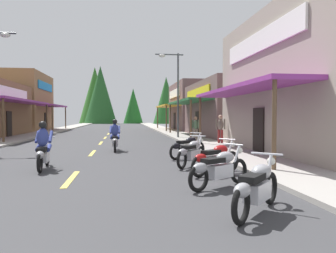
% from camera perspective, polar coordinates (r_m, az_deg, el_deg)
% --- Properties ---
extents(ground, '(10.26, 89.49, 0.10)m').
position_cam_1_polar(ground, '(30.38, -10.45, -1.53)').
color(ground, '#38383A').
extents(sidewalk_left, '(2.39, 89.49, 0.12)m').
position_cam_1_polar(sidewalk_left, '(31.32, -22.09, -1.33)').
color(sidewalk_left, '#9E9991').
rests_on(sidewalk_left, ground).
extents(sidewalk_right, '(2.39, 89.49, 0.12)m').
position_cam_1_polar(sidewalk_right, '(30.74, 1.41, -1.25)').
color(sidewalk_right, '#9E9991').
rests_on(sidewalk_right, ground).
extents(centerline_dashes, '(0.16, 67.42, 0.01)m').
position_cam_1_polar(centerline_dashes, '(35.42, -10.07, -0.95)').
color(centerline_dashes, '#E0C64C').
rests_on(centerline_dashes, ground).
extents(storefront_left_far, '(8.84, 9.20, 6.57)m').
position_cam_1_polar(storefront_left_far, '(41.41, -25.29, 3.83)').
color(storefront_left_far, olive).
rests_on(storefront_left_far, ground).
extents(storefront_right_nearest, '(8.49, 11.10, 6.48)m').
position_cam_1_polar(storefront_right_nearest, '(17.01, 26.02, 6.75)').
color(storefront_right_nearest, gray).
rests_on(storefront_right_nearest, ground).
extents(storefront_right_middle, '(8.33, 11.28, 4.54)m').
position_cam_1_polar(storefront_right_middle, '(28.06, 11.62, 2.94)').
color(storefront_right_middle, brown).
rests_on(storefront_right_middle, ground).
extents(storefront_right_far, '(8.39, 10.35, 5.62)m').
position_cam_1_polar(storefront_right_far, '(39.76, 5.85, 3.42)').
color(storefront_right_far, brown).
rests_on(storefront_right_far, ground).
extents(streetlamp_right, '(2.13, 0.30, 6.42)m').
position_cam_1_polar(streetlamp_right, '(24.85, 1.04, 7.48)').
color(streetlamp_right, '#474C51').
rests_on(streetlamp_right, ground).
extents(motorcycle_parked_right_0, '(1.52, 1.65, 1.04)m').
position_cam_1_polar(motorcycle_parked_right_0, '(6.08, 15.18, -10.06)').
color(motorcycle_parked_right_0, black).
rests_on(motorcycle_parked_right_0, ground).
extents(motorcycle_parked_right_1, '(1.84, 1.27, 1.04)m').
position_cam_1_polar(motorcycle_parked_right_1, '(8.06, 8.88, -7.07)').
color(motorcycle_parked_right_1, black).
rests_on(motorcycle_parked_right_1, ground).
extents(motorcycle_parked_right_2, '(1.82, 1.30, 1.04)m').
position_cam_1_polar(motorcycle_parked_right_2, '(9.83, 8.30, -5.45)').
color(motorcycle_parked_right_2, black).
rests_on(motorcycle_parked_right_2, ground).
extents(motorcycle_parked_right_3, '(1.38, 1.76, 1.04)m').
position_cam_1_polar(motorcycle_parked_right_3, '(11.33, 4.10, -4.47)').
color(motorcycle_parked_right_3, black).
rests_on(motorcycle_parked_right_3, ground).
extents(motorcycle_parked_right_4, '(1.75, 1.39, 1.04)m').
position_cam_1_polar(motorcycle_parked_right_4, '(13.42, 3.40, -3.47)').
color(motorcycle_parked_right_4, black).
rests_on(motorcycle_parked_right_4, ground).
extents(rider_cruising_lead, '(0.61, 2.14, 1.57)m').
position_cam_1_polar(rider_cruising_lead, '(11.35, -20.86, -3.73)').
color(rider_cruising_lead, black).
rests_on(rider_cruising_lead, ground).
extents(rider_cruising_trailing, '(0.60, 2.14, 1.57)m').
position_cam_1_polar(rider_cruising_trailing, '(16.38, -9.21, -1.94)').
color(rider_cruising_trailing, black).
rests_on(rider_cruising_trailing, ground).
extents(pedestrian_by_shop, '(0.44, 0.44, 1.70)m').
position_cam_1_polar(pedestrian_by_shop, '(21.96, 4.82, -0.10)').
color(pedestrian_by_shop, '#726659').
rests_on(pedestrian_by_shop, ground).
extents(pedestrian_browsing, '(0.52, 0.39, 1.79)m').
position_cam_1_polar(pedestrian_browsing, '(19.71, 9.11, -0.15)').
color(pedestrian_browsing, maroon).
rests_on(pedestrian_browsing, ground).
extents(treeline_backdrop, '(22.67, 13.20, 13.20)m').
position_cam_1_polar(treeline_backdrop, '(76.34, -9.57, 5.11)').
color(treeline_backdrop, '#215223').
rests_on(treeline_backdrop, ground).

